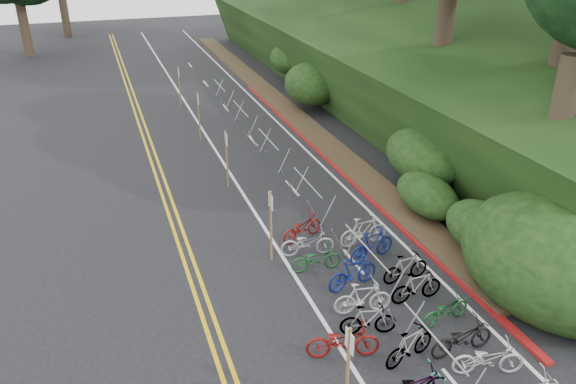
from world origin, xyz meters
TOP-DOWN VIEW (x-y plane):
  - ground at (0.00, 0.00)m, footprint 120.00×120.00m
  - road_markings at (0.63, 10.10)m, footprint 7.47×80.00m
  - red_curb at (5.70, 12.00)m, footprint 0.25×28.00m
  - embankment at (12.96, 19.04)m, footprint 14.30×48.14m
  - bike_rack_front at (2.77, -1.12)m, footprint 1.09×2.79m
  - bike_racks_rest at (3.00, 13.00)m, footprint 1.14×23.00m
  - signpost_near at (0.27, -1.60)m, footprint 0.08×0.40m
  - signposts_rest at (0.60, 14.00)m, footprint 0.08×18.40m
  - bike_front at (0.92, 0.04)m, footprint 1.11×2.00m
  - bike_valet at (3.01, 1.31)m, footprint 3.22×10.72m

SIDE VIEW (x-z plane):
  - ground at x=0.00m, z-range 0.00..0.00m
  - road_markings at x=0.63m, z-range 0.00..0.01m
  - red_curb at x=5.70m, z-range 0.00..0.10m
  - bike_valet at x=3.01m, z-range -0.07..1.03m
  - bike_front at x=0.92m, z-range 0.00..0.99m
  - bike_rack_front at x=2.77m, z-range 0.25..1.32m
  - bike_racks_rest at x=3.00m, z-range 0.27..1.44m
  - signpost_near at x=0.27m, z-range 0.17..2.51m
  - signposts_rest at x=0.60m, z-range 0.18..2.68m
  - embankment at x=12.96m, z-range -1.99..7.12m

